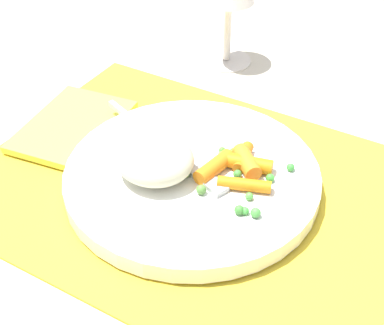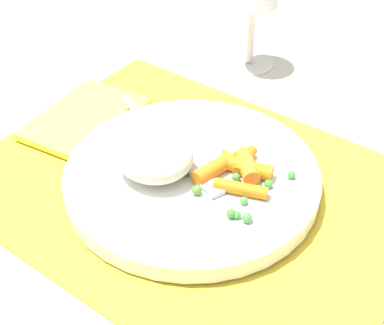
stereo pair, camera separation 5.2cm
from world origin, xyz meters
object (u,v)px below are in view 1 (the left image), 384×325
at_px(carrot_portion, 238,166).
at_px(fork, 173,153).
at_px(rice_mound, 154,159).
at_px(napkin, 73,126).
at_px(plate, 192,177).

relative_size(carrot_portion, fork, 0.40).
relative_size(rice_mound, carrot_portion, 1.05).
bearing_deg(fork, napkin, 178.44).
bearing_deg(napkin, plate, -5.14).
relative_size(rice_mound, fork, 0.42).
xyz_separation_m(plate, napkin, (-0.17, 0.02, -0.01)).
bearing_deg(rice_mound, fork, 89.79).
height_order(rice_mound, fork, rice_mound).
bearing_deg(carrot_portion, plate, -154.11).
distance_m(plate, rice_mound, 0.05).
bearing_deg(plate, fork, 158.61).
relative_size(plate, napkin, 1.87).
bearing_deg(rice_mound, carrot_portion, 31.84).
distance_m(carrot_portion, fork, 0.07).
distance_m(fork, napkin, 0.14).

